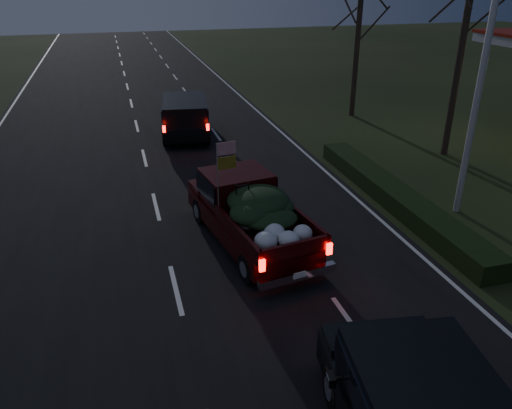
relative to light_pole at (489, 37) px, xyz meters
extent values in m
plane|color=black|center=(-9.50, -2.00, -5.48)|extent=(120.00, 120.00, 0.00)
cube|color=black|center=(-9.50, -2.00, -5.47)|extent=(14.00, 120.00, 0.02)
cube|color=black|center=(-1.70, 1.00, -5.18)|extent=(1.00, 10.00, 0.60)
cylinder|color=silver|center=(0.00, 0.00, -0.98)|extent=(0.20, 0.20, 9.00)
cylinder|color=black|center=(3.00, 5.00, -1.23)|extent=(0.28, 0.28, 8.50)
cylinder|color=black|center=(2.00, 12.00, -1.98)|extent=(0.28, 0.28, 7.00)
cube|color=#330707|center=(-7.09, -0.08, -4.87)|extent=(2.80, 5.34, 0.56)
cube|color=#330707|center=(-7.24, 0.83, -4.11)|extent=(2.11, 1.90, 0.92)
cube|color=black|center=(-7.24, 0.83, -4.01)|extent=(2.20, 1.82, 0.56)
cube|color=#330707|center=(-6.89, -1.38, -4.57)|extent=(2.30, 3.11, 0.06)
ellipsoid|color=black|center=(-6.92, -0.87, -4.11)|extent=(1.89, 2.06, 0.61)
cylinder|color=gray|center=(-8.00, -0.22, -3.40)|extent=(0.03, 0.03, 2.04)
cube|color=red|center=(-7.73, -0.18, -2.55)|extent=(0.53, 0.10, 0.35)
cube|color=gold|center=(-7.73, -0.18, -2.96)|extent=(0.53, 0.10, 0.35)
cube|color=black|center=(-7.29, 10.90, -4.84)|extent=(2.70, 5.20, 0.62)
cube|color=black|center=(-7.32, 10.64, -4.13)|extent=(2.40, 3.85, 0.83)
cube|color=black|center=(-7.32, 10.64, -4.05)|extent=(2.49, 3.76, 0.50)
cube|color=black|center=(-7.61, -6.99, -4.22)|extent=(0.14, 0.25, 0.17)
camera|label=1|loc=(-10.40, -12.44, 1.67)|focal=35.00mm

